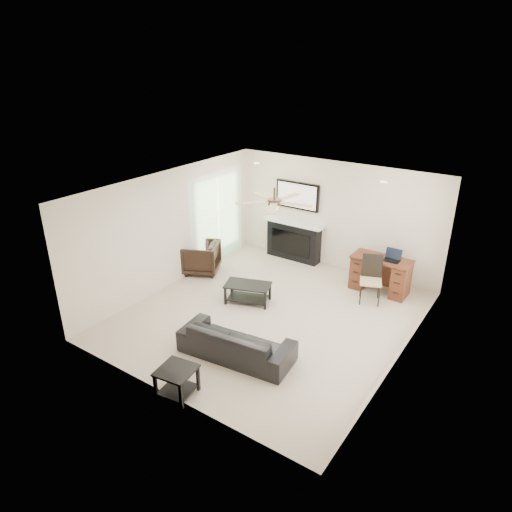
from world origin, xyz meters
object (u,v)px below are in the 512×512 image
at_px(sofa, 236,342).
at_px(fireplace_unit, 294,222).
at_px(desk, 380,275).
at_px(coffee_table, 248,293).
at_px(armchair, 201,257).

relative_size(sofa, fireplace_unit, 1.00).
distance_m(sofa, desk, 3.73).
height_order(coffee_table, desk, desk).
relative_size(armchair, coffee_table, 0.88).
bearing_deg(sofa, desk, -114.13).
xyz_separation_m(sofa, desk, (1.13, 3.56, 0.10)).
height_order(armchair, desk, desk).
distance_m(coffee_table, desk, 2.82).
xyz_separation_m(coffee_table, desk, (2.03, 1.96, 0.18)).
xyz_separation_m(fireplace_unit, desk, (2.36, -0.44, -0.57)).
relative_size(sofa, desk, 1.57).
bearing_deg(sofa, coffee_table, -67.23).
height_order(sofa, desk, desk).
bearing_deg(armchair, fireplace_unit, 116.73).
bearing_deg(coffee_table, fireplace_unit, 78.53).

